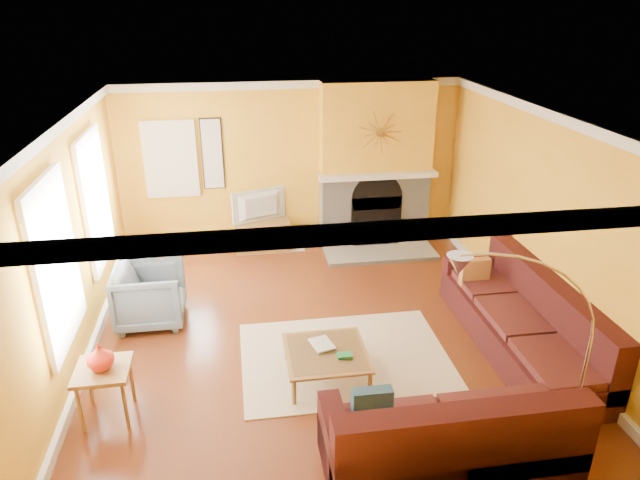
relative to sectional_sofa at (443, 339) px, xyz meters
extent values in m
cube|color=brown|center=(-1.23, 0.94, -0.46)|extent=(5.50, 6.00, 0.02)
cube|color=white|center=(-1.23, 0.94, 2.26)|extent=(5.50, 6.00, 0.02)
cube|color=gold|center=(-1.23, 3.95, 0.90)|extent=(5.50, 0.02, 2.70)
cube|color=gold|center=(-1.23, -2.07, 0.90)|extent=(5.50, 0.02, 2.70)
cube|color=gold|center=(-3.99, 0.94, 0.90)|extent=(0.02, 6.00, 2.70)
cube|color=gold|center=(1.53, 0.94, 0.90)|extent=(0.02, 6.00, 2.70)
cube|color=white|center=(-3.95, 2.24, 1.05)|extent=(0.06, 1.22, 1.72)
cube|color=white|center=(-3.95, 0.34, 1.05)|extent=(0.06, 1.22, 1.72)
cube|color=white|center=(-3.13, 3.90, 1.10)|extent=(0.82, 0.06, 1.22)
cube|color=white|center=(-2.48, 3.91, 1.15)|extent=(0.34, 0.04, 1.14)
cube|color=white|center=(0.12, 3.50, 0.80)|extent=(1.92, 0.22, 0.08)
cube|color=#9F9C96|center=(0.12, 3.19, -0.42)|extent=(1.80, 0.70, 0.06)
cube|color=beige|center=(-1.00, 0.45, -0.44)|extent=(2.40, 1.80, 0.02)
cube|color=olive|center=(-1.76, 3.70, -0.20)|extent=(0.90, 0.40, 0.49)
imported|color=black|center=(-1.76, 3.70, 0.31)|extent=(0.91, 0.43, 0.53)
cube|color=white|center=(-1.20, 3.67, -0.31)|extent=(0.27, 0.27, 0.27)
imported|color=slate|center=(-3.31, 1.64, -0.06)|extent=(0.86, 0.83, 0.78)
imported|color=red|center=(-3.54, -0.16, 0.26)|extent=(0.26, 0.26, 0.27)
imported|color=white|center=(-1.41, 0.21, -0.08)|extent=(0.29, 0.34, 0.03)
camera|label=1|loc=(-2.14, -5.01, 3.47)|focal=32.00mm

